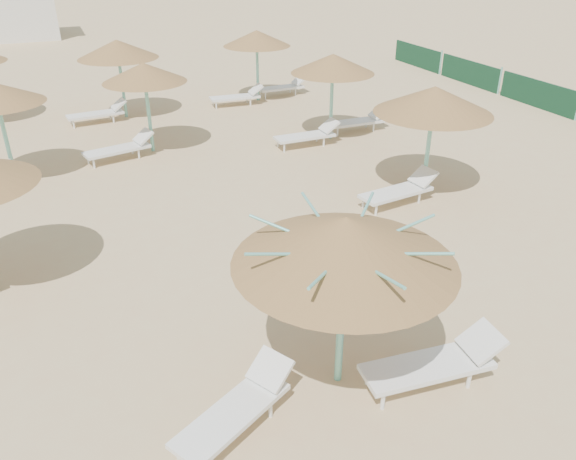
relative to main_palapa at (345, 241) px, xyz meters
name	(u,v)px	position (x,y,z in m)	size (l,w,h in m)	color
ground	(320,366)	(-0.13, 0.35, -2.37)	(120.00, 120.00, 0.00)	tan
main_palapa	(345,241)	(0.00, 0.00, 0.00)	(3.05, 3.05, 2.73)	#6EC0B0
lounger_main_a	(238,407)	(-1.66, -0.28, -2.04)	(1.96, 1.43, 0.70)	white
lounger_main_b	(436,363)	(1.29, -0.61, -2.01)	(2.16, 0.81, 0.77)	white
palapa_field	(166,73)	(-0.04, 11.06, -0.06)	(14.96, 14.28, 2.72)	#6EC0B0
windbreak_fence	(539,94)	(13.87, 10.31, -1.87)	(0.08, 19.84, 1.10)	#16442F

